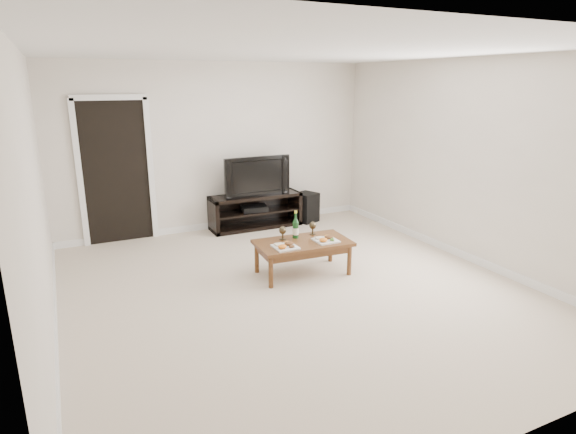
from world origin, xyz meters
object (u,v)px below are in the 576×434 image
Objects in this scene: media_console at (256,211)px; coffee_table at (303,258)px; subwoofer at (306,207)px; television at (255,175)px.

coffee_table is at bearing -95.92° from media_console.
media_console is 3.00× the size of subwoofer.
subwoofer is (0.90, -0.05, -0.03)m from media_console.
television is 0.95× the size of coffee_table.
media_console is at bearing 0.00° from television.
television is 1.09m from subwoofer.
television is 2.21× the size of subwoofer.
media_console is 0.59m from television.
media_console reaches higher than subwoofer.
media_console is 2.09m from coffee_table.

